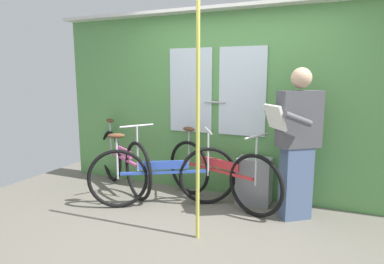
% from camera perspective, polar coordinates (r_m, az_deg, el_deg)
% --- Properties ---
extents(ground_plane, '(6.01, 4.03, 0.04)m').
position_cam_1_polar(ground_plane, '(3.54, 0.31, -16.79)').
color(ground_plane, '#666056').
extents(train_door_wall, '(5.01, 0.28, 2.38)m').
position_cam_1_polar(train_door_wall, '(4.32, 6.66, 5.37)').
color(train_door_wall, '#56934C').
rests_on(train_door_wall, ground_plane).
extents(bicycle_near_door, '(1.56, 0.93, 0.92)m').
position_cam_1_polar(bicycle_near_door, '(4.03, -4.99, -7.38)').
color(bicycle_near_door, black).
rests_on(bicycle_near_door, ground_plane).
extents(bicycle_leaning_behind, '(1.45, 0.96, 0.96)m').
position_cam_1_polar(bicycle_leaning_behind, '(4.69, -11.63, -4.88)').
color(bicycle_leaning_behind, black).
rests_on(bicycle_leaning_behind, ground_plane).
extents(bicycle_by_pole, '(1.65, 0.73, 0.92)m').
position_cam_1_polar(bicycle_by_pole, '(4.09, 4.57, -7.10)').
color(bicycle_by_pole, black).
rests_on(bicycle_by_pole, ground_plane).
extents(passenger_reading_newspaper, '(0.62, 0.58, 1.64)m').
position_cam_1_polar(passenger_reading_newspaper, '(3.73, 17.48, -1.50)').
color(passenger_reading_newspaper, slate).
rests_on(passenger_reading_newspaper, ground_plane).
extents(trash_bin_by_wall, '(0.40, 0.28, 0.57)m').
position_cam_1_polar(trash_bin_by_wall, '(4.20, 10.57, -8.15)').
color(trash_bin_by_wall, gray).
rests_on(trash_bin_by_wall, ground_plane).
extents(handrail_pole, '(0.04, 0.04, 2.34)m').
position_cam_1_polar(handrail_pole, '(3.06, 1.00, 2.37)').
color(handrail_pole, '#C6C14C').
rests_on(handrail_pole, ground_plane).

